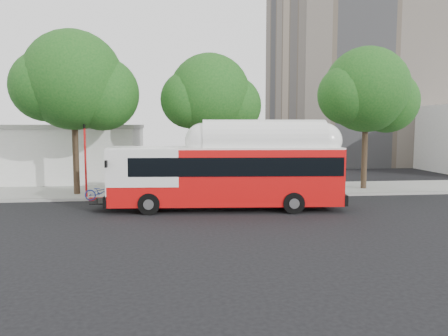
# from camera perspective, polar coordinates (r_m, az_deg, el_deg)

# --- Properties ---
(ground) EXTENTS (120.00, 120.00, 0.00)m
(ground) POSITION_cam_1_polar(r_m,az_deg,el_deg) (21.74, 2.07, -5.64)
(ground) COLOR black
(ground) RESTS_ON ground
(sidewalk) EXTENTS (60.00, 5.00, 0.15)m
(sidewalk) POSITION_cam_1_polar(r_m,az_deg,el_deg) (28.08, 0.10, -2.89)
(sidewalk) COLOR gray
(sidewalk) RESTS_ON ground
(curb_strip) EXTENTS (60.00, 0.30, 0.15)m
(curb_strip) POSITION_cam_1_polar(r_m,az_deg,el_deg) (25.53, 0.77, -3.76)
(curb_strip) COLOR gray
(curb_strip) RESTS_ON ground
(red_curb_segment) EXTENTS (10.00, 0.32, 0.16)m
(red_curb_segment) POSITION_cam_1_polar(r_m,az_deg,el_deg) (25.33, -5.99, -3.85)
(red_curb_segment) COLOR maroon
(red_curb_segment) RESTS_ON ground
(street_tree_left) EXTENTS (6.67, 5.80, 9.74)m
(street_tree_left) POSITION_cam_1_polar(r_m,az_deg,el_deg) (27.27, -18.07, 10.34)
(street_tree_left) COLOR #2D2116
(street_tree_left) RESTS_ON ground
(street_tree_mid) EXTENTS (5.75, 5.00, 8.62)m
(street_tree_mid) POSITION_cam_1_polar(r_m,az_deg,el_deg) (27.31, -1.04, 9.14)
(street_tree_mid) COLOR #2D2116
(street_tree_mid) RESTS_ON ground
(street_tree_right) EXTENTS (6.21, 5.40, 9.18)m
(street_tree_right) POSITION_cam_1_polar(r_m,az_deg,el_deg) (29.81, 18.84, 9.22)
(street_tree_right) COLOR #2D2116
(street_tree_right) RESTS_ON ground
(apartment_tower) EXTENTS (18.00, 18.00, 37.00)m
(apartment_tower) POSITION_cam_1_polar(r_m,az_deg,el_deg) (55.08, 17.38, 19.50)
(apartment_tower) COLOR gray
(apartment_tower) RESTS_ON ground
(low_commercial_bldg) EXTENTS (16.20, 10.20, 4.25)m
(low_commercial_bldg) POSITION_cam_1_polar(r_m,az_deg,el_deg) (36.77, -23.59, 1.94)
(low_commercial_bldg) COLOR silver
(low_commercial_bldg) RESTS_ON ground
(transit_bus) EXTENTS (12.40, 3.35, 3.63)m
(transit_bus) POSITION_cam_1_polar(r_m,az_deg,el_deg) (21.85, 0.46, -1.08)
(transit_bus) COLOR red
(transit_bus) RESTS_ON ground
(signal_pole) EXTENTS (0.12, 0.41, 4.29)m
(signal_pole) POSITION_cam_1_polar(r_m,az_deg,el_deg) (26.02, -17.65, 0.87)
(signal_pole) COLOR red
(signal_pole) RESTS_ON ground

